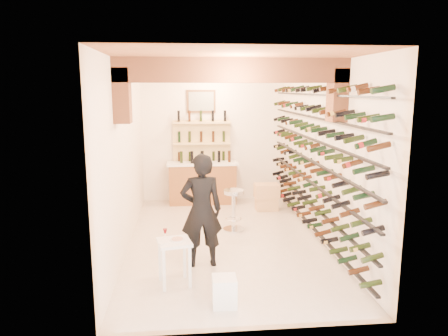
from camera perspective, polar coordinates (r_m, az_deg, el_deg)
name	(u,v)px	position (r m, az deg, el deg)	size (l,w,h in m)	color
ground	(226,240)	(7.96, 0.21, -9.64)	(6.00, 6.00, 0.00)	beige
room_shell	(227,119)	(7.23, 0.43, 6.61)	(3.52, 6.02, 3.21)	white
wine_rack	(309,156)	(7.87, 11.39, 1.57)	(0.32, 5.70, 2.56)	black
back_counter	(202,182)	(10.33, -2.90, -1.83)	(1.70, 0.62, 1.29)	#945B2E
back_shelving	(202,154)	(10.45, -3.00, 1.86)	(1.40, 0.31, 2.73)	#DEC07D
tasting_table	(174,249)	(6.14, -6.69, -10.69)	(0.53, 0.53, 0.79)	white
white_stool	(224,291)	(5.68, 0.05, -16.22)	(0.31, 0.31, 0.38)	white
person	(201,210)	(6.62, -3.05, -5.71)	(0.65, 0.43, 1.79)	black
chrome_barstool	(234,207)	(8.36, 1.30, -5.26)	(0.42, 0.42, 0.81)	silver
crate_lower	(266,204)	(9.86, 5.71, -4.79)	(0.49, 0.34, 0.29)	#DEAE7A
crate_upper	(267,191)	(9.78, 5.74, -3.06)	(0.55, 0.38, 0.32)	#DEAE7A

